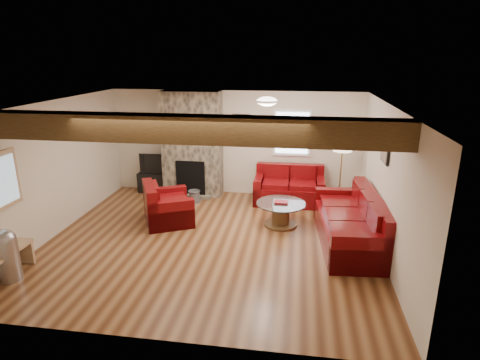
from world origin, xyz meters
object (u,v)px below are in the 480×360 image
object	(u,v)px
loveseat	(289,185)
tv_cabinet	(159,182)
sofa_three	(349,219)
coffee_table	(281,214)
television	(158,163)
floor_lamp	(343,148)
armchair_red	(168,203)

from	to	relation	value
loveseat	tv_cabinet	size ratio (longest dim) A/B	1.60
sofa_three	loveseat	distance (m)	2.26
tv_cabinet	loveseat	bearing A→B (deg)	-5.29
coffee_table	television	world-z (taller)	television
coffee_table	floor_lamp	xyz separation A→B (m)	(1.23, 1.17, 1.12)
television	coffee_table	bearing A→B (deg)	-27.75
loveseat	tv_cabinet	xyz separation A→B (m)	(-3.24, 0.30, -0.17)
armchair_red	coffee_table	distance (m)	2.30
tv_cabinet	armchair_red	bearing A→B (deg)	-65.09
armchair_red	coffee_table	bearing A→B (deg)	-112.35
sofa_three	loveseat	bearing A→B (deg)	-153.97
loveseat	coffee_table	world-z (taller)	loveseat
armchair_red	television	bearing A→B (deg)	-1.37
television	floor_lamp	distance (m)	4.43
sofa_three	coffee_table	bearing A→B (deg)	-119.97
armchair_red	tv_cabinet	xyz separation A→B (m)	(-0.84, 1.80, -0.17)
coffee_table	television	xyz separation A→B (m)	(-3.12, 1.64, 0.50)
loveseat	floor_lamp	world-z (taller)	floor_lamp
armchair_red	tv_cabinet	size ratio (longest dim) A/B	1.04
armchair_red	floor_lamp	bearing A→B (deg)	-95.57
loveseat	floor_lamp	xyz separation A→B (m)	(1.12, -0.17, 0.94)
sofa_three	floor_lamp	size ratio (longest dim) A/B	1.50
loveseat	armchair_red	xyz separation A→B (m)	(-2.40, -1.50, -0.00)
coffee_table	floor_lamp	distance (m)	2.04
loveseat	armchair_red	size ratio (longest dim) A/B	1.54
sofa_three	tv_cabinet	xyz separation A→B (m)	(-4.38, 2.25, -0.21)
coffee_table	loveseat	bearing A→B (deg)	84.93
loveseat	armchair_red	bearing A→B (deg)	-148.17
coffee_table	tv_cabinet	bearing A→B (deg)	152.25
loveseat	television	world-z (taller)	television
floor_lamp	loveseat	bearing A→B (deg)	171.43
armchair_red	floor_lamp	size ratio (longest dim) A/B	0.64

